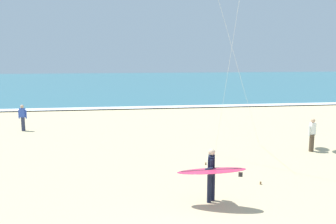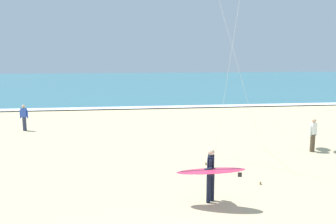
% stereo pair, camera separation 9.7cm
% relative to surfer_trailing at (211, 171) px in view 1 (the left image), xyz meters
% --- Properties ---
extents(ocean_water, '(160.00, 60.00, 0.08)m').
position_rel_surfer_trailing_xyz_m(ocean_water, '(-1.08, 49.73, -1.01)').
color(ocean_water, '#336B7A').
rests_on(ocean_water, ground).
extents(shoreline_foam, '(160.00, 1.32, 0.01)m').
position_rel_surfer_trailing_xyz_m(shoreline_foam, '(-1.08, 20.03, -0.96)').
color(shoreline_foam, white).
rests_on(shoreline_foam, ocean_water).
extents(surfer_trailing, '(2.13, 1.18, 1.71)m').
position_rel_surfer_trailing_xyz_m(surfer_trailing, '(0.00, 0.00, 0.00)').
color(surfer_trailing, black).
rests_on(surfer_trailing, ground).
extents(bystander_white_top, '(0.46, 0.29, 1.59)m').
position_rel_surfer_trailing_xyz_m(bystander_white_top, '(6.29, 5.16, -0.23)').
color(bystander_white_top, '#4C3D2D').
rests_on(bystander_white_top, ground).
extents(bystander_blue_top, '(0.50, 0.22, 1.59)m').
position_rel_surfer_trailing_xyz_m(bystander_blue_top, '(-8.48, 11.87, -0.23)').
color(bystander_blue_top, '#2D334C').
rests_on(bystander_blue_top, ground).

